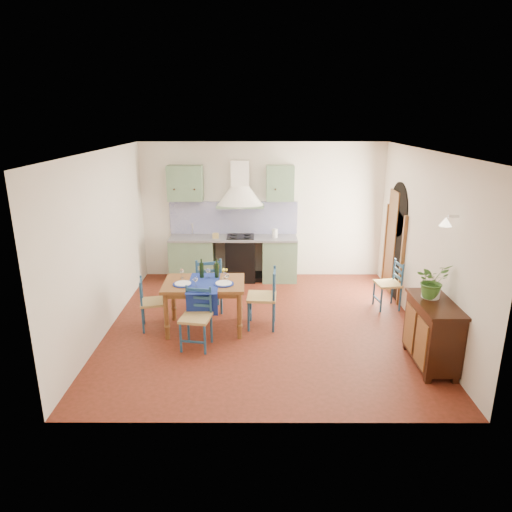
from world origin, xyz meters
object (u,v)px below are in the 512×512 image
Objects in this scene: sideboard at (432,331)px; chair_near at (196,317)px; potted_plant at (432,281)px; dining_table at (204,288)px.

chair_near is at bearing 170.95° from sideboard.
sideboard is 0.69m from potted_plant.
chair_near is 3.34m from potted_plant.
potted_plant reaches higher than chair_near.
chair_near is (-0.06, -0.58, -0.24)m from dining_table.
dining_table reaches higher than chair_near.
chair_near is at bearing -96.07° from dining_table.
dining_table is 1.22× the size of sideboard.
potted_plant reaches higher than dining_table.
dining_table is 2.65× the size of potted_plant.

